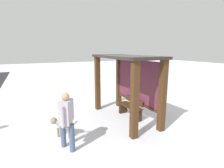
{
  "coord_description": "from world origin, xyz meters",
  "views": [
    {
      "loc": [
        5.4,
        -3.28,
        2.65
      ],
      "look_at": [
        -0.07,
        -0.51,
        1.39
      ],
      "focal_mm": 27.44,
      "sensor_mm": 36.0,
      "label": 1
    }
  ],
  "objects_px": {
    "bus_shelter": "(129,75)",
    "bench_left_inside": "(130,108)",
    "dog": "(63,124)",
    "person_walking": "(66,117)"
  },
  "relations": [
    {
      "from": "bus_shelter",
      "to": "dog",
      "type": "distance_m",
      "value": 2.92
    },
    {
      "from": "bus_shelter",
      "to": "person_walking",
      "type": "xyz_separation_m",
      "value": [
        1.12,
        -2.62,
        -0.77
      ]
    },
    {
      "from": "bench_left_inside",
      "to": "person_walking",
      "type": "height_order",
      "value": "person_walking"
    },
    {
      "from": "bus_shelter",
      "to": "bench_left_inside",
      "type": "height_order",
      "value": "bus_shelter"
    },
    {
      "from": "person_walking",
      "to": "dog",
      "type": "height_order",
      "value": "person_walking"
    },
    {
      "from": "bus_shelter",
      "to": "bench_left_inside",
      "type": "distance_m",
      "value": 1.34
    },
    {
      "from": "bus_shelter",
      "to": "bench_left_inside",
      "type": "xyz_separation_m",
      "value": [
        0.0,
        0.09,
        -1.34
      ]
    },
    {
      "from": "bench_left_inside",
      "to": "person_walking",
      "type": "distance_m",
      "value": 2.99
    },
    {
      "from": "dog",
      "to": "person_walking",
      "type": "bearing_deg",
      "value": -1.68
    },
    {
      "from": "bus_shelter",
      "to": "dog",
      "type": "bearing_deg",
      "value": -82.02
    }
  ]
}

